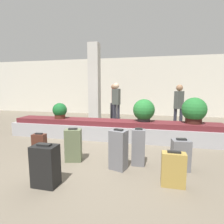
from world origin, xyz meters
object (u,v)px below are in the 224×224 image
Objects in this scene: suitcase_2 at (138,147)px; potted_plant_0 at (194,111)px; pillar at (94,86)px; potted_plant_2 at (144,111)px; suitcase_6 at (173,169)px; potted_plant_1 at (60,111)px; suitcase_3 at (39,143)px; traveler_2 at (179,103)px; suitcase_1 at (118,150)px; suitcase_5 at (181,155)px; suitcase_0 at (45,166)px; traveler_1 at (114,99)px; suitcase_4 at (73,145)px; traveler_0 at (116,99)px.

suitcase_2 is 2.26m from potted_plant_0.
potted_plant_2 is at bearing -36.46° from pillar.
potted_plant_1 is (-3.17, 2.29, 0.53)m from suitcase_6.
suitcase_3 is 0.84× the size of suitcase_6.
traveler_2 reaches higher than potted_plant_1.
suitcase_3 is at bearing 165.01° from suitcase_6.
suitcase_1 is 3.89m from traveler_2.
suitcase_5 is 1.24× the size of potted_plant_1.
suitcase_5 is at bearing -108.50° from potted_plant_0.
suitcase_5 is 0.63m from suitcase_6.
suitcase_0 reaches higher than suitcase_3.
traveler_1 reaches higher than suitcase_0.
suitcase_6 is 2.57m from potted_plant_0.
suitcase_2 is 0.88m from suitcase_6.
suitcase_4 is 3.31m from potted_plant_0.
traveler_0 is (-1.20, 3.84, 0.68)m from suitcase_2.
traveler_2 is at bearing 23.10° from potted_plant_1.
traveler_2 reaches higher than suitcase_1.
pillar is 3.98m from suitcase_1.
suitcase_6 is at bearing -56.77° from pillar.
potted_plant_2 is (0.38, 1.99, 0.50)m from suitcase_1.
suitcase_2 reaches higher than suitcase_3.
traveler_2 is at bearing 96.11° from potted_plant_0.
pillar is 3.93m from suitcase_2.
potted_plant_2 is at bearing 88.52° from suitcase_2.
potted_plant_0 is 0.42× the size of traveler_1.
pillar reaches higher than suitcase_4.
suitcase_5 is at bearing -26.66° from potted_plant_1.
potted_plant_1 is 2.61m from traveler_0.
suitcase_0 is at bearing -163.04° from traveler_2.
suitcase_0 is 4.96m from traveler_0.
pillar reaches higher than potted_plant_0.
traveler_1 is at bearing 91.63° from suitcase_0.
potted_plant_2 is 1.92m from traveler_2.
traveler_2 is at bearing 1.32° from pillar.
traveler_2 is (3.14, 0.07, -0.62)m from pillar.
suitcase_5 is 0.94× the size of potted_plant_2.
pillar is 6.65× the size of suitcase_3.
suitcase_0 reaches higher than suitcase_5.
suitcase_1 is 0.46× the size of traveler_1.
suitcase_4 is at bearing 88.99° from suitcase_0.
traveler_0 is at bearing 120.30° from potted_plant_2.
suitcase_4 reaches higher than suitcase_6.
potted_plant_1 is at bearing -113.04° from pillar.
suitcase_1 is at bearing -22.27° from suitcase_4.
traveler_1 reaches higher than potted_plant_1.
traveler_1 reaches higher than potted_plant_2.
suitcase_5 is at bearing -50.04° from pillar.
suitcase_5 is 0.86× the size of potted_plant_0.
suitcase_1 is at bearing -16.64° from suitcase_3.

